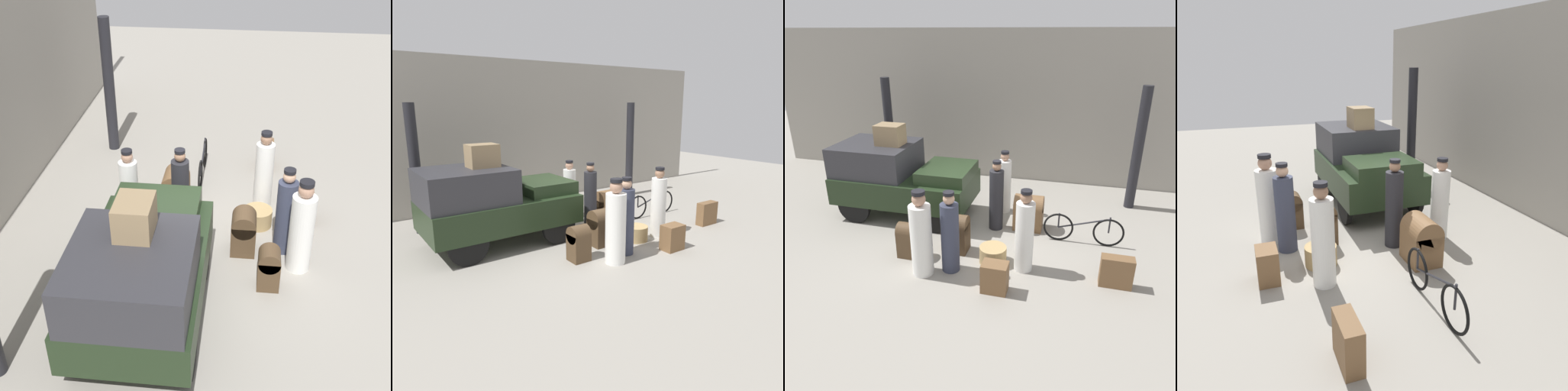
{
  "view_description": "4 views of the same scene",
  "coord_description": "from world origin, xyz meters",
  "views": [
    {
      "loc": [
        -8.12,
        -0.71,
        6.16
      ],
      "look_at": [
        0.2,
        0.2,
        0.95
      ],
      "focal_mm": 50.0,
      "sensor_mm": 36.0,
      "label": 1
    },
    {
      "loc": [
        -5.19,
        -7.26,
        3.19
      ],
      "look_at": [
        0.2,
        0.2,
        0.95
      ],
      "focal_mm": 35.0,
      "sensor_mm": 36.0,
      "label": 2
    },
    {
      "loc": [
        2.22,
        -7.52,
        4.4
      ],
      "look_at": [
        0.2,
        0.2,
        0.95
      ],
      "focal_mm": 35.0,
      "sensor_mm": 36.0,
      "label": 3
    },
    {
      "loc": [
        6.63,
        -2.11,
        3.36
      ],
      "look_at": [
        0.2,
        0.2,
        0.95
      ],
      "focal_mm": 35.0,
      "sensor_mm": 36.0,
      "label": 4
    }
  ],
  "objects": [
    {
      "name": "canopy_pillar_right",
      "position": [
        3.75,
        2.62,
        1.6
      ],
      "size": [
        0.26,
        0.26,
        3.2
      ],
      "color": "black",
      "rests_on": "ground"
    },
    {
      "name": "trunk_umber_medium",
      "position": [
        3.17,
        -1.16,
        0.3
      ],
      "size": [
        0.59,
        0.24,
        0.61
      ],
      "color": "brown",
      "rests_on": "ground"
    },
    {
      "name": "conductor_in_dark_uniform",
      "position": [
        -0.47,
        -1.68,
        0.8
      ],
      "size": [
        0.42,
        0.42,
        1.75
      ],
      "color": "white",
      "rests_on": "ground"
    },
    {
      "name": "porter_standing_middle",
      "position": [
        0.02,
        -1.43,
        0.77
      ],
      "size": [
        0.36,
        0.36,
        1.69
      ],
      "color": "#33384C",
      "rests_on": "ground"
    },
    {
      "name": "bicycle",
      "position": [
        2.54,
        0.29,
        0.34
      ],
      "size": [
        1.75,
        0.04,
        0.71
      ],
      "color": "black",
      "rests_on": "ground"
    },
    {
      "name": "porter_lifting_near_truck",
      "position": [
        1.41,
        -1.04,
        0.78
      ],
      "size": [
        0.37,
        0.37,
        1.71
      ],
      "color": "white",
      "rests_on": "ground"
    },
    {
      "name": "porter_with_bicycle",
      "position": [
        0.51,
        0.52,
        0.79
      ],
      "size": [
        0.33,
        0.33,
        1.71
      ],
      "color": "#232328",
      "rests_on": "ground"
    },
    {
      "name": "trunk_barrel_dark",
      "position": [
        -1.01,
        -1.16,
        0.4
      ],
      "size": [
        0.39,
        0.37,
        0.76
      ],
      "color": "#4C3823",
      "rests_on": "ground"
    },
    {
      "name": "truck",
      "position": [
        -2.06,
        0.75,
        1.0
      ],
      "size": [
        3.41,
        1.82,
        1.83
      ],
      "color": "black",
      "rests_on": "ground"
    },
    {
      "name": "trunk_on_truck_roof",
      "position": [
        -2.23,
        0.75,
        2.08
      ],
      "size": [
        0.64,
        0.51,
        0.5
      ],
      "color": "#937A56",
      "rests_on": "truck"
    },
    {
      "name": "suitcase_small_leather",
      "position": [
        1.02,
        -1.88,
        0.29
      ],
      "size": [
        0.47,
        0.34,
        0.58
      ],
      "color": "brown",
      "rests_on": "ground"
    },
    {
      "name": "wicker_basket",
      "position": [
        0.78,
        -0.96,
        0.18
      ],
      "size": [
        0.56,
        0.56,
        0.35
      ],
      "color": "tan",
      "rests_on": "ground"
    },
    {
      "name": "trunk_wicker_pale",
      "position": [
        1.26,
        0.72,
        0.43
      ],
      "size": [
        0.68,
        0.53,
        0.85
      ],
      "color": "brown",
      "rests_on": "ground"
    },
    {
      "name": "ground_plane",
      "position": [
        0.0,
        0.0,
        0.0
      ],
      "size": [
        30.0,
        30.0,
        0.0
      ],
      "primitive_type": "plane",
      "color": "gray"
    },
    {
      "name": "porter_carrying_trunk",
      "position": [
        0.51,
        1.5,
        0.76
      ],
      "size": [
        0.35,
        0.35,
        1.65
      ],
      "color": "white",
      "rests_on": "ground"
    },
    {
      "name": "trunk_large_brown",
      "position": [
        -0.09,
        -0.71,
        0.44
      ],
      "size": [
        0.49,
        0.44,
        0.85
      ],
      "color": "#4C3823",
      "rests_on": "ground"
    }
  ]
}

